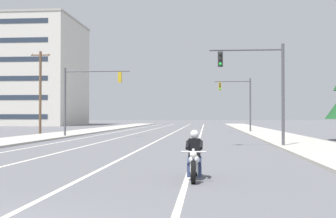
# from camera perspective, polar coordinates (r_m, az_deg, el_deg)

# --- Properties ---
(lane_stripe_center) EXTENTS (0.16, 100.00, 0.01)m
(lane_stripe_center) POSITION_cam_1_polar(r_m,az_deg,el_deg) (51.30, 0.86, -3.02)
(lane_stripe_center) COLOR beige
(lane_stripe_center) RESTS_ON ground
(lane_stripe_left) EXTENTS (0.16, 100.00, 0.01)m
(lane_stripe_left) POSITION_cam_1_polar(r_m,az_deg,el_deg) (51.72, -3.37, -3.00)
(lane_stripe_left) COLOR beige
(lane_stripe_left) RESTS_ON ground
(lane_stripe_right) EXTENTS (0.16, 100.00, 0.01)m
(lane_stripe_right) POSITION_cam_1_polar(r_m,az_deg,el_deg) (51.17, 4.38, -3.02)
(lane_stripe_right) COLOR beige
(lane_stripe_right) RESTS_ON ground
(lane_stripe_far_left) EXTENTS (0.16, 100.00, 0.01)m
(lane_stripe_far_left) POSITION_cam_1_polar(r_m,az_deg,el_deg) (52.23, -6.57, -2.98)
(lane_stripe_far_left) COLOR beige
(lane_stripe_far_left) RESTS_ON ground
(sidewalk_kerb_right) EXTENTS (4.40, 110.00, 0.14)m
(sidewalk_kerb_right) POSITION_cam_1_polar(r_m,az_deg,el_deg) (46.60, 12.85, -3.13)
(sidewalk_kerb_right) COLOR #ADA89E
(sidewalk_kerb_right) RESTS_ON ground
(sidewalk_kerb_left) EXTENTS (4.40, 110.00, 0.14)m
(sidewalk_kerb_left) POSITION_cam_1_polar(r_m,az_deg,el_deg) (48.29, -12.05, -3.05)
(sidewalk_kerb_left) COLOR #ADA89E
(sidewalk_kerb_left) RESTS_ON ground
(motorcycle_with_rider) EXTENTS (0.70, 2.19, 1.46)m
(motorcycle_with_rider) POSITION_cam_1_polar(r_m,az_deg,el_deg) (13.03, 3.45, -6.61)
(motorcycle_with_rider) COLOR black
(motorcycle_with_rider) RESTS_ON ground
(traffic_signal_near_right) EXTENTS (4.46, 0.39, 6.20)m
(traffic_signal_near_right) POSITION_cam_1_polar(r_m,az_deg,el_deg) (26.71, 12.15, 3.80)
(traffic_signal_near_right) COLOR #47474C
(traffic_signal_near_right) RESTS_ON ground
(traffic_signal_near_left) EXTENTS (5.96, 0.37, 6.20)m
(traffic_signal_near_left) POSITION_cam_1_polar(r_m,az_deg,el_deg) (39.49, -10.90, 2.41)
(traffic_signal_near_left) COLOR #47474C
(traffic_signal_near_left) RESTS_ON ground
(traffic_signal_mid_right) EXTENTS (4.15, 0.37, 6.20)m
(traffic_signal_mid_right) POSITION_cam_1_polar(r_m,az_deg,el_deg) (50.54, 9.40, 1.55)
(traffic_signal_mid_right) COLOR #47474C
(traffic_signal_mid_right) RESTS_ON ground
(utility_pole_left_near) EXTENTS (2.05, 0.26, 8.70)m
(utility_pole_left_near) POSITION_cam_1_polar(r_m,az_deg,el_deg) (47.85, -16.35, 2.31)
(utility_pole_left_near) COLOR brown
(utility_pole_left_near) RESTS_ON ground
(apartment_building_far_left_block) EXTENTS (29.99, 19.81, 21.64)m
(apartment_building_far_left_block) POSITION_cam_1_polar(r_m,az_deg,el_deg) (97.05, -20.34, 4.42)
(apartment_building_far_left_block) COLOR beige
(apartment_building_far_left_block) RESTS_ON ground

